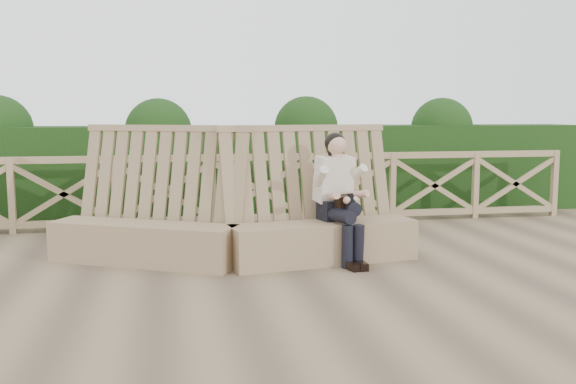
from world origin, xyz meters
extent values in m
plane|color=brown|center=(0.00, 0.00, 0.00)|extent=(60.00, 60.00, 0.00)
cube|color=#83654B|center=(-1.67, 1.27, 0.23)|extent=(2.17, 1.46, 0.47)
cube|color=#83654B|center=(-1.55, 1.51, 0.81)|extent=(2.15, 1.41, 1.59)
cube|color=#83654B|center=(0.38, 0.94, 0.23)|extent=(2.24, 0.85, 0.47)
cube|color=#83654B|center=(0.33, 1.21, 0.81)|extent=(2.23, 0.80, 1.59)
cube|color=black|center=(0.56, 1.08, 0.59)|extent=(0.44, 0.36, 0.23)
cube|color=beige|center=(0.55, 1.13, 0.95)|extent=(0.49, 0.40, 0.56)
sphere|color=tan|center=(0.56, 1.08, 1.35)|extent=(0.27, 0.27, 0.22)
sphere|color=black|center=(0.55, 1.12, 1.37)|extent=(0.30, 0.30, 0.24)
cylinder|color=black|center=(0.52, 0.84, 0.57)|extent=(0.28, 0.51, 0.16)
cylinder|color=black|center=(0.68, 0.91, 0.64)|extent=(0.28, 0.52, 0.18)
cylinder|color=black|center=(0.57, 0.61, 0.23)|extent=(0.16, 0.16, 0.47)
cylinder|color=black|center=(0.70, 0.62, 0.23)|extent=(0.16, 0.16, 0.47)
cube|color=black|center=(0.59, 0.52, 0.04)|extent=(0.16, 0.27, 0.09)
cube|color=black|center=(0.70, 0.53, 0.04)|extent=(0.16, 0.27, 0.09)
cube|color=black|center=(0.63, 0.90, 0.69)|extent=(0.26, 0.19, 0.16)
cube|color=black|center=(0.65, 0.73, 0.76)|extent=(0.10, 0.11, 0.13)
cube|color=#876F4F|center=(0.00, 3.50, 1.05)|extent=(10.10, 0.07, 0.10)
cube|color=#876F4F|center=(0.00, 3.50, 0.12)|extent=(10.10, 0.07, 0.10)
cube|color=black|center=(0.00, 4.70, 0.75)|extent=(12.00, 1.20, 1.50)
camera|label=1|loc=(-1.41, -6.15, 1.73)|focal=40.00mm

